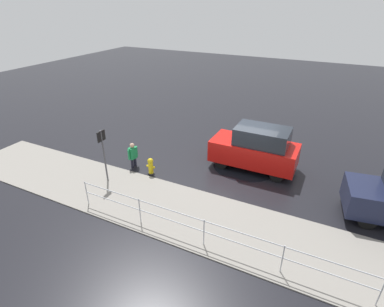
# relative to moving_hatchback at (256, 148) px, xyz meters

# --- Properties ---
(ground_plane) EXTENTS (60.00, 60.00, 0.00)m
(ground_plane) POSITION_rel_moving_hatchback_xyz_m (0.46, 0.28, -1.03)
(ground_plane) COLOR black
(kerb_strip) EXTENTS (24.00, 3.20, 0.04)m
(kerb_strip) POSITION_rel_moving_hatchback_xyz_m (0.46, 4.48, -1.01)
(kerb_strip) COLOR gray
(kerb_strip) RESTS_ON ground
(moving_hatchback) EXTENTS (3.91, 1.71, 2.06)m
(moving_hatchback) POSITION_rel_moving_hatchback_xyz_m (0.00, 0.00, 0.00)
(moving_hatchback) COLOR red
(moving_hatchback) RESTS_ON ground
(fire_hydrant) EXTENTS (0.42, 0.31, 0.80)m
(fire_hydrant) POSITION_rel_moving_hatchback_xyz_m (4.04, 2.63, -0.63)
(fire_hydrant) COLOR gold
(fire_hydrant) RESTS_ON ground
(pedestrian) EXTENTS (0.31, 0.56, 1.22)m
(pedestrian) POSITION_rel_moving_hatchback_xyz_m (5.15, 2.41, -0.34)
(pedestrian) COLOR #1E8C4C
(pedestrian) RESTS_ON ground
(metal_railing) EXTENTS (9.83, 0.04, 1.05)m
(metal_railing) POSITION_rel_moving_hatchback_xyz_m (0.07, 5.61, -0.29)
(metal_railing) COLOR #B7BABF
(metal_railing) RESTS_ON ground
(sign_post) EXTENTS (0.07, 0.44, 2.40)m
(sign_post) POSITION_rel_moving_hatchback_xyz_m (5.42, 3.96, 0.55)
(sign_post) COLOR #4C4C51
(sign_post) RESTS_ON ground
(puddle_patch) EXTENTS (3.06, 3.06, 0.01)m
(puddle_patch) POSITION_rel_moving_hatchback_xyz_m (0.44, -0.04, -1.02)
(puddle_patch) COLOR black
(puddle_patch) RESTS_ON ground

